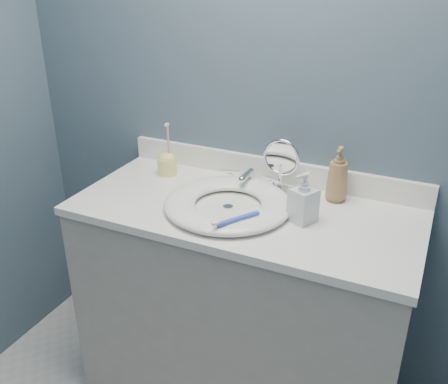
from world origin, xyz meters
The scene contains 12 objects.
back_wall centered at (0.00, 1.25, 1.20)m, with size 2.20×0.02×2.40m, color #445866.
vanity_cabinet centered at (0.00, 0.97, 0.42)m, with size 1.20×0.55×0.85m, color #A9A39A.
countertop centered at (0.00, 0.97, 0.86)m, with size 1.22×0.57×0.03m, color white.
backsplash centered at (0.00, 1.24, 0.93)m, with size 1.22×0.02×0.09m, color white.
basin centered at (-0.05, 0.94, 0.90)m, with size 0.45×0.45×0.04m, color white, non-canonical shape.
drain centered at (-0.05, 0.94, 0.88)m, with size 0.04×0.04×0.01m, color silver.
faucet centered at (-0.05, 1.14, 0.91)m, with size 0.25×0.13×0.07m.
makeup_mirror centered at (0.07, 1.15, 0.99)m, with size 0.14×0.08×0.21m.
soap_bottle_amber centered at (0.28, 1.17, 0.98)m, with size 0.08×0.08×0.20m, color olive.
soap_bottle_clear centered at (0.21, 0.97, 0.97)m, with size 0.08×0.08×0.17m, color silver.
toothbrush_holder centered at (-0.40, 1.11, 0.93)m, with size 0.08×0.08×0.22m.
toothbrush_lying centered at (0.04, 0.81, 0.92)m, with size 0.11×0.15×0.02m.
Camera 1 is at (0.59, -0.47, 1.69)m, focal length 40.00 mm.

